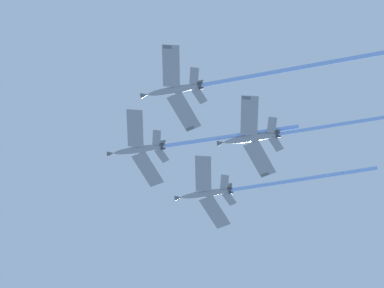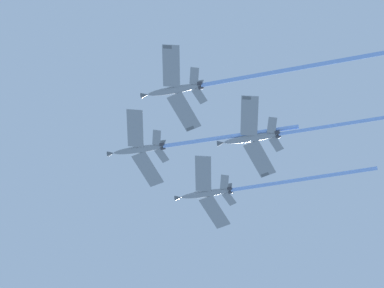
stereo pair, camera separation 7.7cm
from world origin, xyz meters
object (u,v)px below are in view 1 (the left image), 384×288
Objects in this scene: jet_left_wing at (214,83)px; jet_right_wing at (235,189)px; jet_lead at (167,145)px; jet_slot at (285,133)px.

jet_left_wing is 26.19m from jet_right_wing.
jet_lead reaches higher than jet_left_wing.
jet_lead reaches higher than jet_slot.
jet_right_wing is (-26.10, 2.15, 0.28)m from jet_left_wing.
jet_left_wing is at bearing -4.71° from jet_right_wing.
jet_lead reaches higher than jet_right_wing.
jet_lead is 18.94m from jet_left_wing.
jet_right_wing is 0.91× the size of jet_slot.
jet_left_wing reaches higher than jet_right_wing.
jet_left_wing is (14.53, 11.83, -2.75)m from jet_lead.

